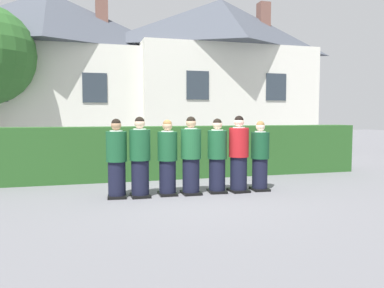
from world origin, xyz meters
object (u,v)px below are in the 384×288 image
(student_front_row_3, at_px, (191,157))
(student_front_row_4, at_px, (217,157))
(student_front_row_1, at_px, (140,159))
(student_in_red_blazer, at_px, (239,156))
(student_front_row_6, at_px, (260,157))
(student_front_row_0, at_px, (117,160))
(student_front_row_2, at_px, (167,159))

(student_front_row_3, bearing_deg, student_front_row_4, 1.08)
(student_front_row_1, relative_size, student_in_red_blazer, 0.99)
(student_front_row_6, bearing_deg, student_front_row_0, 178.40)
(student_front_row_0, bearing_deg, student_front_row_2, -1.45)
(student_front_row_1, height_order, student_front_row_4, student_front_row_1)
(student_front_row_3, distance_m, student_front_row_4, 0.58)
(student_in_red_blazer, bearing_deg, student_front_row_3, 178.39)
(student_front_row_0, distance_m, student_front_row_2, 1.03)
(student_in_red_blazer, height_order, student_front_row_6, student_in_red_blazer)
(student_front_row_2, bearing_deg, student_front_row_3, -4.86)
(student_in_red_blazer, distance_m, student_front_row_6, 0.51)
(student_front_row_0, bearing_deg, student_front_row_1, -6.91)
(student_front_row_1, distance_m, student_in_red_blazer, 2.12)
(student_front_row_3, xyz_separation_m, student_front_row_4, (0.58, 0.01, -0.02))
(student_front_row_2, bearing_deg, student_front_row_0, 178.55)
(student_front_row_3, xyz_separation_m, student_in_red_blazer, (1.06, -0.03, 0.01))
(student_front_row_3, bearing_deg, student_front_row_0, 177.45)
(student_front_row_1, bearing_deg, student_front_row_3, -0.66)
(student_front_row_0, relative_size, student_front_row_4, 1.00)
(student_front_row_0, distance_m, student_front_row_3, 1.52)
(student_front_row_3, relative_size, student_front_row_4, 1.03)
(student_front_row_1, relative_size, student_front_row_2, 1.04)
(student_in_red_blazer, bearing_deg, student_front_row_6, 1.29)
(student_front_row_1, distance_m, student_front_row_4, 1.64)
(student_front_row_4, xyz_separation_m, student_in_red_blazer, (0.48, -0.04, 0.03))
(student_front_row_1, xyz_separation_m, student_front_row_2, (0.57, 0.03, -0.03))
(student_front_row_0, distance_m, student_front_row_4, 2.10)
(student_in_red_blazer, bearing_deg, student_front_row_2, 177.36)
(student_front_row_4, height_order, student_in_red_blazer, student_in_red_blazer)
(student_front_row_4, bearing_deg, student_front_row_0, 178.45)
(student_front_row_4, distance_m, student_in_red_blazer, 0.48)
(student_front_row_2, xyz_separation_m, student_front_row_4, (1.07, -0.03, 0.01))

